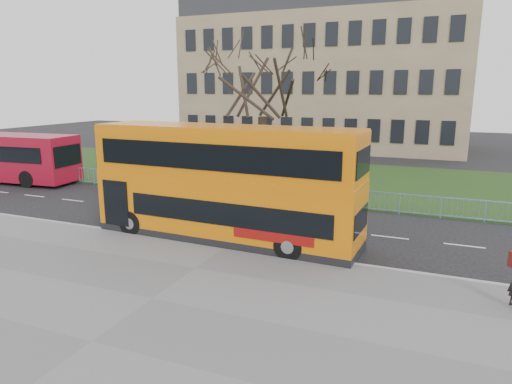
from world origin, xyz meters
The scene contains 8 objects.
ground centered at (0.00, 0.00, 0.00)m, with size 120.00×120.00×0.00m, color black.
pavement centered at (0.00, -6.75, 0.06)m, with size 80.00×10.50×0.12m, color slate.
kerb centered at (0.00, -1.55, 0.07)m, with size 80.00×0.20×0.14m, color #98989B.
grass_verge centered at (0.00, 14.30, 0.04)m, with size 80.00×15.40×0.08m, color #233D16.
guard_railing centered at (0.00, 6.60, 0.55)m, with size 40.00×0.12×1.10m, color #719FCA, non-canonical shape.
bare_tree centered at (-3.00, 10.00, 5.52)m, with size 7.61×7.61×10.87m, color black, non-canonical shape.
civic_building centered at (-5.00, 35.00, 7.00)m, with size 30.00×15.00×14.00m, color #886F56.
yellow_bus centered at (-0.54, -0.51, 2.58)m, with size 11.59×3.19×4.82m.
Camera 1 is at (7.79, -17.43, 6.34)m, focal length 32.00 mm.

